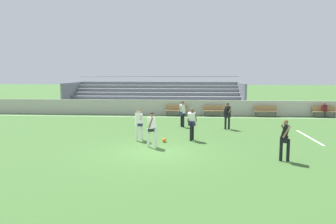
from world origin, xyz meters
TOP-DOWN VIEW (x-y plane):
  - ground_plane at (0.00, 0.00)m, footprint 160.00×160.00m
  - field_line_sideline at (0.00, 11.81)m, footprint 44.00×0.12m
  - field_line_penalty_mark at (8.21, 4.11)m, footprint 0.12×4.40m
  - sideline_wall at (0.00, 13.09)m, footprint 48.00×0.16m
  - bleacher_stand at (-1.86, 16.82)m, footprint 16.36×5.57m
  - bench_centre_sideline at (3.51, 12.69)m, footprint 1.80×0.40m
  - bench_near_wall_gap at (7.62, 12.69)m, footprint 1.80×0.40m
  - bench_far_right at (12.20, 12.69)m, footprint 1.80×0.40m
  - bench_near_bin at (0.38, 12.69)m, footprint 1.80×0.40m
  - spectator_seated at (12.20, 12.58)m, footprint 0.36×0.42m
  - player_white_deep_cover at (-0.20, 1.03)m, footprint 0.49×0.62m
  - player_white_dropping_back at (1.71, 2.74)m, footprint 0.54×0.45m
  - player_white_on_ball at (-1.07, 2.53)m, footprint 0.46×0.73m
  - player_white_overlapping at (1.07, 7.03)m, footprint 0.62×0.47m
  - player_dark_trailing_run at (5.49, -1.11)m, footprint 0.47×0.57m
  - player_dark_wide_left at (3.93, 6.43)m, footprint 0.53×0.69m
  - soccer_ball at (0.30, 2.18)m, footprint 0.22×0.22m

SIDE VIEW (x-z plane):
  - ground_plane at x=0.00m, z-range 0.00..0.00m
  - field_line_sideline at x=0.00m, z-range 0.00..0.01m
  - field_line_penalty_mark at x=8.21m, z-range 0.00..0.01m
  - soccer_ball at x=0.30m, z-range 0.00..0.22m
  - bench_centre_sideline at x=3.51m, z-range 0.10..1.00m
  - bench_near_wall_gap at x=7.62m, z-range 0.10..1.00m
  - bench_far_right at x=12.20m, z-range 0.10..1.00m
  - bench_near_bin at x=0.38m, z-range 0.10..1.00m
  - sideline_wall at x=0.00m, z-range 0.00..1.27m
  - spectator_seated at x=12.20m, z-range 0.10..1.31m
  - player_dark_wide_left at x=3.93m, z-range 0.16..1.82m
  - player_white_on_ball at x=-1.07m, z-range 0.16..1.86m
  - player_white_deep_cover at x=-0.20m, z-range 0.17..1.87m
  - player_white_overlapping at x=1.07m, z-range 0.17..1.87m
  - player_dark_trailing_run at x=5.49m, z-range 0.17..1.87m
  - player_white_dropping_back at x=1.71m, z-range 0.17..1.89m
  - bleacher_stand at x=-1.86m, z-range -0.23..2.95m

